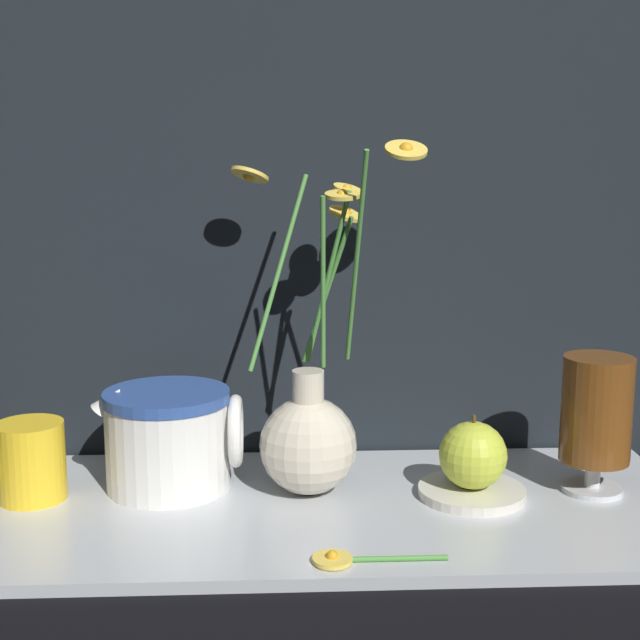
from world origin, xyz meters
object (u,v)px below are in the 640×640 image
object	(u,v)px
yellow_mug	(28,461)
orange_fruit	(473,455)
vase_with_flowers	(309,431)
tea_glass	(596,413)
ceramic_pitcher	(169,434)

from	to	relation	value
yellow_mug	orange_fruit	xyz separation A→B (m)	(0.46, -0.02, 0.00)
vase_with_flowers	tea_glass	distance (m)	0.30
yellow_mug	ceramic_pitcher	bearing A→B (deg)	10.53
vase_with_flowers	ceramic_pitcher	xyz separation A→B (m)	(-0.15, 0.02, -0.01)
ceramic_pitcher	orange_fruit	size ratio (longest dim) A/B	2.02
yellow_mug	ceramic_pitcher	xyz separation A→B (m)	(0.14, 0.03, 0.02)
vase_with_flowers	yellow_mug	size ratio (longest dim) A/B	4.49
tea_glass	orange_fruit	xyz separation A→B (m)	(-0.13, -0.01, -0.04)
tea_glass	yellow_mug	bearing A→B (deg)	179.28
ceramic_pitcher	tea_glass	bearing A→B (deg)	-4.31
yellow_mug	tea_glass	world-z (taller)	tea_glass
ceramic_pitcher	yellow_mug	bearing A→B (deg)	-169.47
tea_glass	orange_fruit	bearing A→B (deg)	-176.35
vase_with_flowers	tea_glass	world-z (taller)	vase_with_flowers
vase_with_flowers	orange_fruit	size ratio (longest dim) A/B	4.67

